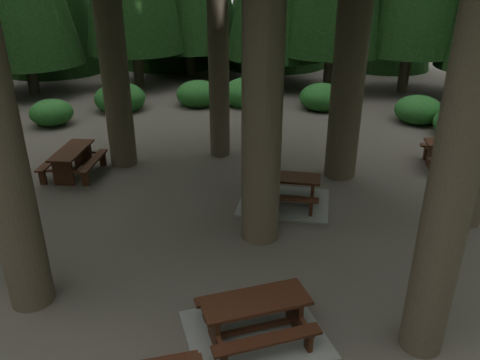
% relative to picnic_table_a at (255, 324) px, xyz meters
% --- Properties ---
extents(ground, '(80.00, 80.00, 0.00)m').
position_rel_picnic_table_a_xyz_m(ground, '(-1.36, 2.95, -0.25)').
color(ground, '#4B443D').
rests_on(ground, ground).
extents(picnic_table_a, '(2.85, 2.72, 0.75)m').
position_rel_picnic_table_a_xyz_m(picnic_table_a, '(0.00, 0.00, 0.00)').
color(picnic_table_a, gray).
rests_on(picnic_table_a, ground).
extents(picnic_table_b, '(1.77, 2.06, 0.80)m').
position_rel_picnic_table_a_xyz_m(picnic_table_b, '(-6.57, 5.28, 0.28)').
color(picnic_table_b, '#331D0F').
rests_on(picnic_table_b, ground).
extents(picnic_table_c, '(2.38, 2.01, 0.77)m').
position_rel_picnic_table_a_xyz_m(picnic_table_c, '(-0.27, 4.90, 0.01)').
color(picnic_table_c, gray).
rests_on(picnic_table_c, ground).
extents(picnic_table_d, '(2.01, 1.67, 0.82)m').
position_rel_picnic_table_a_xyz_m(picnic_table_d, '(4.44, 8.44, 0.29)').
color(picnic_table_d, '#331D0F').
rests_on(picnic_table_d, ground).
extents(shrub_ring, '(23.86, 24.64, 1.49)m').
position_rel_picnic_table_a_xyz_m(shrub_ring, '(-0.66, 3.70, 0.15)').
color(shrub_ring, '#206027').
rests_on(shrub_ring, ground).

